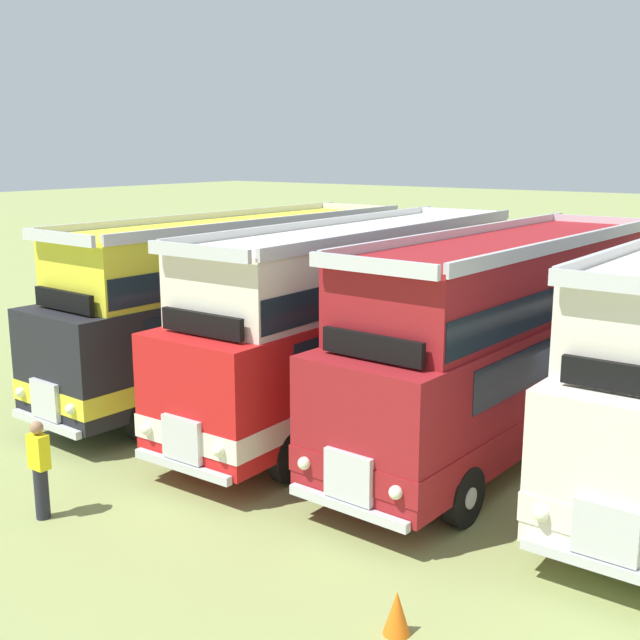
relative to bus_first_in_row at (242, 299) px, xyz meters
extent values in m
plane|color=#8C9956|center=(9.05, -0.18, -2.36)|extent=(200.00, 200.00, 0.00)
cube|color=black|center=(0.00, -0.12, -0.66)|extent=(2.94, 11.43, 2.30)
cube|color=yellow|center=(0.00, -0.12, -1.26)|extent=(2.98, 11.47, 0.44)
cube|color=#19232D|center=(0.01, 0.28, -0.06)|extent=(2.88, 9.03, 0.76)
cube|color=#19232D|center=(-0.22, -5.72, -0.01)|extent=(2.20, 0.19, 0.90)
cube|color=silver|center=(-0.23, -5.83, -1.26)|extent=(0.90, 0.16, 0.80)
cube|color=silver|center=(-0.23, -5.86, -1.76)|extent=(2.30, 0.23, 0.16)
sphere|color=#EAEACC|center=(0.67, -5.88, -1.26)|extent=(0.22, 0.22, 0.22)
sphere|color=#EAEACC|center=(-1.13, -5.81, -1.26)|extent=(0.22, 0.22, 0.22)
cube|color=yellow|center=(0.01, 0.13, 1.24)|extent=(2.81, 10.52, 1.50)
cube|color=silver|center=(-0.21, -5.28, 2.04)|extent=(2.40, 0.19, 0.24)
cube|color=silver|center=(0.19, 4.85, 2.04)|extent=(2.40, 0.19, 0.24)
cube|color=silver|center=(1.20, 0.09, 2.04)|extent=(0.51, 10.43, 0.24)
cube|color=silver|center=(-1.19, 0.18, 2.04)|extent=(0.51, 10.43, 0.24)
cube|color=#19232D|center=(0.01, 0.13, 0.94)|extent=(2.84, 10.42, 0.64)
cube|color=black|center=(-0.20, -5.23, 0.74)|extent=(1.90, 0.19, 0.40)
cylinder|color=black|center=(0.99, -4.23, -1.84)|extent=(0.32, 1.05, 1.04)
cylinder|color=silver|center=(1.14, -4.23, -1.84)|extent=(0.03, 0.36, 0.36)
cylinder|color=black|center=(-1.31, -4.14, -1.84)|extent=(0.32, 1.05, 1.04)
cylinder|color=silver|center=(-1.46, -4.13, -1.84)|extent=(0.03, 0.36, 0.36)
cylinder|color=black|center=(1.30, 3.70, -1.84)|extent=(0.32, 1.05, 1.04)
cylinder|color=silver|center=(1.45, 3.70, -1.84)|extent=(0.03, 0.36, 0.36)
cylinder|color=black|center=(-1.00, 3.79, -1.84)|extent=(0.32, 1.05, 1.04)
cylinder|color=silver|center=(-1.15, 3.80, -1.84)|extent=(0.03, 0.36, 0.36)
cube|color=red|center=(3.62, 0.02, -0.66)|extent=(2.61, 11.47, 2.30)
cube|color=silver|center=(3.62, 0.02, -1.26)|extent=(2.65, 11.51, 0.44)
cube|color=#19232D|center=(3.62, 0.42, -0.06)|extent=(2.61, 9.07, 0.76)
cube|color=#19232D|center=(3.67, -5.64, -0.01)|extent=(2.20, 0.12, 0.90)
cube|color=silver|center=(3.67, -5.75, -1.26)|extent=(0.90, 0.13, 0.80)
cube|color=silver|center=(3.67, -5.78, -1.76)|extent=(2.30, 0.16, 0.16)
sphere|color=#EAEACC|center=(4.57, -5.76, -1.26)|extent=(0.22, 0.22, 0.22)
sphere|color=#EAEACC|center=(2.77, -5.77, -1.26)|extent=(0.22, 0.22, 0.22)
cube|color=silver|center=(3.62, 0.27, 1.24)|extent=(2.50, 10.57, 1.50)
cube|color=silver|center=(3.67, -5.20, 2.04)|extent=(2.40, 0.12, 0.24)
cube|color=silver|center=(3.57, 5.04, 2.04)|extent=(2.40, 0.12, 0.24)
cube|color=silver|center=(4.82, 0.28, 2.04)|extent=(0.20, 10.55, 0.24)
cube|color=silver|center=(2.42, 0.26, 2.04)|extent=(0.20, 10.55, 0.24)
cube|color=#19232D|center=(3.62, 0.27, 0.94)|extent=(2.54, 10.47, 0.64)
cube|color=black|center=(3.67, -5.15, 0.74)|extent=(1.90, 0.14, 0.40)
cylinder|color=black|center=(4.81, -4.09, -1.84)|extent=(0.29, 1.04, 1.04)
cylinder|color=silver|center=(4.96, -4.09, -1.84)|extent=(0.02, 0.36, 0.36)
cylinder|color=black|center=(2.51, -4.11, -1.84)|extent=(0.29, 1.04, 1.04)
cylinder|color=silver|center=(2.36, -4.12, -1.84)|extent=(0.02, 0.36, 0.36)
cylinder|color=black|center=(4.73, 3.96, -1.84)|extent=(0.29, 1.04, 1.04)
cylinder|color=silver|center=(4.88, 3.96, -1.84)|extent=(0.02, 0.36, 0.36)
cylinder|color=black|center=(2.43, 3.93, -1.84)|extent=(0.29, 1.04, 1.04)
cylinder|color=silver|center=(2.28, 3.93, -1.84)|extent=(0.02, 0.36, 0.36)
cube|color=maroon|center=(7.24, 0.15, -0.66)|extent=(2.99, 11.03, 2.30)
cube|color=maroon|center=(7.24, 0.15, -1.26)|extent=(3.03, 11.08, 0.44)
cube|color=#19232D|center=(7.26, 0.55, -0.06)|extent=(2.91, 8.64, 0.76)
cube|color=#19232D|center=(7.00, -5.25, -0.01)|extent=(2.20, 0.20, 0.90)
cube|color=silver|center=(6.99, -5.36, -1.26)|extent=(0.90, 0.16, 0.80)
cube|color=silver|center=(6.99, -5.39, -1.76)|extent=(2.30, 0.24, 0.16)
sphere|color=#EAEACC|center=(7.89, -5.41, -1.26)|extent=(0.22, 0.22, 0.22)
sphere|color=#EAEACC|center=(6.09, -5.33, -1.26)|extent=(0.22, 0.22, 0.22)
cube|color=maroon|center=(7.25, 0.40, 1.24)|extent=(2.85, 10.13, 1.50)
cube|color=silver|center=(7.02, -4.81, 2.04)|extent=(2.40, 0.21, 0.24)
cube|color=silver|center=(7.46, 4.91, 2.04)|extent=(2.40, 0.21, 0.24)
cube|color=silver|center=(8.45, 0.34, 2.04)|extent=(0.55, 10.03, 0.24)
cube|color=silver|center=(6.05, 0.45, 2.04)|extent=(0.55, 10.03, 0.24)
cube|color=#19232D|center=(7.25, 0.40, 0.94)|extent=(2.89, 10.03, 0.64)
cube|color=black|center=(7.02, -4.76, 0.74)|extent=(1.90, 0.21, 0.40)
cylinder|color=black|center=(8.22, -3.77, -1.84)|extent=(0.33, 1.05, 1.04)
cylinder|color=silver|center=(8.37, -3.77, -1.84)|extent=(0.04, 0.36, 0.36)
cylinder|color=black|center=(5.92, -3.66, -1.84)|extent=(0.33, 1.05, 1.04)
cylinder|color=silver|center=(5.77, -3.66, -1.84)|extent=(0.04, 0.36, 0.36)
cylinder|color=black|center=(8.56, 3.76, -1.84)|extent=(0.33, 1.05, 1.04)
cylinder|color=silver|center=(8.71, 3.75, -1.84)|extent=(0.04, 0.36, 0.36)
cylinder|color=black|center=(6.26, 3.86, -1.84)|extent=(0.33, 1.05, 1.04)
cylinder|color=silver|center=(6.11, 3.87, -1.84)|extent=(0.04, 0.36, 0.36)
cube|color=#19232D|center=(10.82, -4.70, -0.01)|extent=(2.20, 0.12, 0.90)
cube|color=silver|center=(10.82, -4.81, -1.26)|extent=(0.90, 0.13, 0.80)
cube|color=silver|center=(10.82, -4.84, -1.76)|extent=(2.30, 0.16, 0.16)
sphere|color=#EAEACC|center=(9.92, -4.81, -1.26)|extent=(0.22, 0.22, 0.22)
cube|color=silver|center=(10.83, -4.26, 2.04)|extent=(2.40, 0.12, 0.24)
cube|color=black|center=(10.83, -4.21, 0.74)|extent=(1.90, 0.14, 0.40)
cylinder|color=black|center=(9.69, -3.15, -1.84)|extent=(0.29, 1.04, 1.04)
cylinder|color=silver|center=(9.54, -3.15, -1.84)|extent=(0.02, 0.36, 0.36)
cone|color=orange|center=(8.90, -7.04, -2.06)|extent=(0.36, 0.36, 0.61)
cylinder|color=#23232D|center=(2.35, -7.76, -1.91)|extent=(0.24, 0.24, 0.90)
cube|color=yellow|center=(2.35, -7.76, -1.16)|extent=(0.36, 0.22, 0.60)
sphere|color=#9E7051|center=(2.35, -7.76, -0.74)|extent=(0.22, 0.22, 0.22)
camera|label=1|loc=(13.55, -15.05, 3.81)|focal=44.59mm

